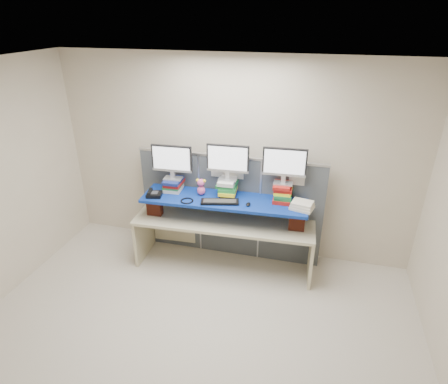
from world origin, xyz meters
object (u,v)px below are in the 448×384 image
(desk, at_px, (224,229))
(blue_board, at_px, (224,200))
(monitor_left, at_px, (172,160))
(monitor_right, at_px, (284,164))
(desk_phone, at_px, (154,194))
(keyboard, at_px, (220,202))
(monitor_center, at_px, (228,160))

(desk, bearing_deg, blue_board, -2.77)
(blue_board, relative_size, monitor_left, 3.95)
(monitor_right, xyz_separation_m, desk_phone, (-1.65, -0.31, -0.47))
(keyboard, relative_size, desk_phone, 2.26)
(blue_board, bearing_deg, monitor_right, 9.11)
(desk, height_order, monitor_center, monitor_center)
(desk, distance_m, keyboard, 0.49)
(monitor_left, bearing_deg, monitor_center, -0.00)
(desk, xyz_separation_m, keyboard, (-0.02, -0.12, 0.47))
(desk, distance_m, monitor_right, 1.22)
(desk, bearing_deg, monitor_right, 9.11)
(blue_board, xyz_separation_m, monitor_center, (0.02, 0.12, 0.51))
(desk, bearing_deg, monitor_left, 170.76)
(blue_board, bearing_deg, monitor_left, 170.76)
(blue_board, relative_size, monitor_right, 3.95)
(blue_board, xyz_separation_m, desk_phone, (-0.92, -0.16, 0.05))
(monitor_center, bearing_deg, keyboard, -102.85)
(monitor_center, height_order, desk_phone, monitor_center)
(monitor_left, height_order, monitor_center, monitor_center)
(monitor_right, distance_m, desk_phone, 1.75)
(desk, bearing_deg, monitor_center, 78.58)
(blue_board, bearing_deg, keyboard, -104.28)
(monitor_right, bearing_deg, monitor_center, -180.00)
(blue_board, relative_size, monitor_center, 3.95)
(monitor_left, bearing_deg, desk, -9.24)
(monitor_right, distance_m, keyboard, 0.94)
(desk, xyz_separation_m, blue_board, (0.00, 0.00, 0.44))
(monitor_left, distance_m, keyboard, 0.85)
(monitor_center, relative_size, monitor_right, 1.00)
(desk, relative_size, monitor_left, 4.44)
(monitor_left, height_order, desk_phone, monitor_left)
(desk, relative_size, blue_board, 1.13)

